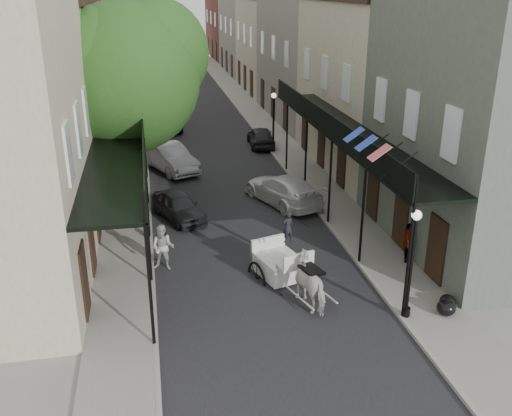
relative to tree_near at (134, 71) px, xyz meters
name	(u,v)px	position (x,y,z in m)	size (l,w,h in m)	color
ground	(270,300)	(4.20, -10.18, -6.49)	(140.00, 140.00, 0.00)	gray
road	(207,147)	(4.20, 9.82, -6.48)	(8.00, 90.00, 0.01)	black
sidewalk_left	(130,150)	(-0.80, 9.82, -6.43)	(2.20, 90.00, 0.12)	gray
sidewalk_right	(280,143)	(9.20, 9.82, -6.43)	(2.20, 90.00, 0.12)	gray
building_row_left	(79,52)	(-4.40, 19.82, -1.24)	(5.00, 80.00, 10.50)	#BEB898
building_row_right	(296,48)	(12.80, 19.82, -1.24)	(5.00, 80.00, 10.50)	gray
gallery_left	(123,142)	(-0.59, -3.20, -2.44)	(2.20, 18.05, 4.88)	black
gallery_right	(342,131)	(8.99, -3.20, -2.44)	(2.20, 18.05, 4.88)	black
tree_near	(134,71)	(0.00, 0.00, 0.00)	(7.31, 6.80, 9.63)	#382619
tree_far	(135,52)	(-0.05, 14.00, -0.65)	(6.45, 6.00, 8.61)	#382619
lamppost_right_near	(411,263)	(8.30, -12.18, -4.44)	(0.32, 0.32, 3.71)	black
lamppost_left	(144,194)	(0.10, -4.18, -4.44)	(0.32, 0.32, 3.71)	black
lamppost_right_far	(273,121)	(8.30, 7.82, -4.44)	(0.32, 0.32, 3.71)	black
horse	(313,282)	(5.56, -10.71, -5.65)	(0.91, 1.99, 1.68)	silver
carriage	(274,246)	(4.79, -8.20, -5.39)	(2.19, 2.78, 2.82)	black
pedestrian_walking	(163,248)	(0.70, -7.18, -5.58)	(0.89, 0.69, 1.82)	#AAAAA0
pedestrian_sidewalk_left	(116,155)	(-1.45, 5.31, -5.41)	(1.24, 0.71, 1.91)	gray
pedestrian_sidewalk_right	(408,243)	(10.00, -8.55, -5.56)	(0.95, 0.39, 1.62)	gray
car_left_near	(179,206)	(1.60, -2.26, -5.87)	(1.46, 3.64, 1.24)	black
car_left_mid	(170,158)	(1.60, 5.15, -5.72)	(1.63, 4.68, 1.54)	#9A9B9F
car_left_far	(164,122)	(1.60, 14.99, -5.87)	(2.05, 4.44, 1.23)	black
car_right_near	(283,190)	(6.80, -1.18, -5.77)	(2.00, 4.92, 1.43)	silver
car_right_far	(261,137)	(7.80, 9.40, -5.83)	(1.56, 3.89, 1.32)	black
trash_bags	(447,305)	(9.72, -12.20, -6.12)	(0.88, 1.03, 0.52)	black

